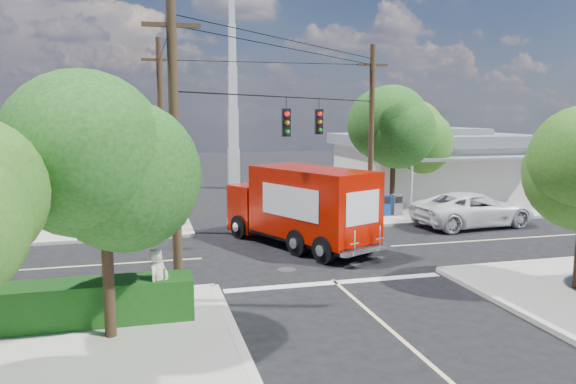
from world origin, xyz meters
name	(u,v)px	position (x,y,z in m)	size (l,w,h in m)	color
ground	(300,252)	(0.00, 0.00, 0.00)	(120.00, 120.00, 0.00)	black
sidewalk_ne	(417,200)	(10.88, 10.88, 0.07)	(14.12, 14.12, 0.14)	#A29D93
sidewalk_nw	(54,216)	(-10.88, 10.88, 0.07)	(14.12, 14.12, 0.14)	#A29D93
road_markings	(311,261)	(0.00, -1.47, 0.01)	(32.00, 32.00, 0.01)	beige
building_ne	(433,163)	(12.50, 11.97, 2.32)	(11.80, 10.20, 4.50)	beige
building_nw	(34,174)	(-12.00, 12.46, 2.22)	(10.80, 10.20, 4.30)	beige
radio_tower	(233,113)	(0.50, 20.00, 5.64)	(0.80, 0.80, 17.00)	silver
tree_sw_front	(104,167)	(-6.99, -7.54, 4.33)	(3.88, 3.78, 6.03)	#422D1C
tree_ne_front	(394,129)	(7.21, 6.76, 4.77)	(4.21, 4.14, 6.66)	#422D1C
tree_ne_back	(418,137)	(9.81, 8.96, 4.19)	(3.77, 3.66, 5.82)	#422D1C
palm_nw_front	(111,125)	(-7.50, 7.50, 5.04)	(3.01, 3.08, 5.59)	#422D1C
palm_nw_back	(72,132)	(-9.50, 9.00, 4.67)	(3.01, 3.08, 5.19)	#422D1C
utility_poles	(254,136)	(-1.58, 1.60, 4.67)	(12.00, 10.68, 9.00)	#473321
picket_fence	(83,294)	(-7.80, -5.60, 0.68)	(5.94, 0.06, 1.00)	silver
hedge_sw	(72,303)	(-8.00, -6.40, 0.69)	(6.20, 1.20, 1.10)	#194514
vending_boxes	(385,205)	(6.50, 6.20, 0.69)	(1.90, 0.50, 1.10)	#C30909
delivery_truck	(301,207)	(0.28, 0.93, 1.71)	(5.29, 8.03, 3.37)	black
parked_car	(473,209)	(9.78, 2.91, 0.85)	(2.83, 6.14, 1.71)	silver
pedestrian	(159,284)	(-5.79, -6.63, 1.10)	(0.70, 0.46, 1.92)	beige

